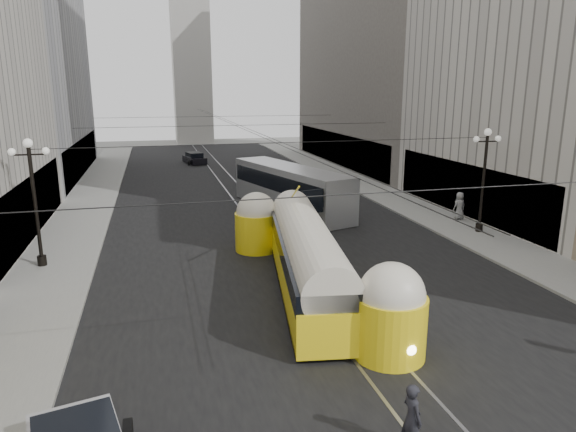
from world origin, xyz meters
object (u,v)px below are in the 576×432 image
streetcar (307,255)px  pedestrian_crossing_a (412,418)px  pedestrian_sidewalk_right (459,206)px  city_bus (290,187)px

streetcar → pedestrian_crossing_a: bearing=-92.8°
streetcar → pedestrian_sidewalk_right: bearing=34.1°
pedestrian_sidewalk_right → city_bus: bearing=-40.2°
pedestrian_crossing_a → pedestrian_sidewalk_right: size_ratio=0.99×
city_bus → pedestrian_sidewalk_right: 11.99m
pedestrian_crossing_a → pedestrian_sidewalk_right: (14.15, 20.03, 0.16)m
streetcar → city_bus: (3.30, 15.30, 0.15)m
streetcar → pedestrian_crossing_a: size_ratio=8.22×
streetcar → pedestrian_sidewalk_right: 16.45m
pedestrian_sidewalk_right → pedestrian_crossing_a: bearing=45.1°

